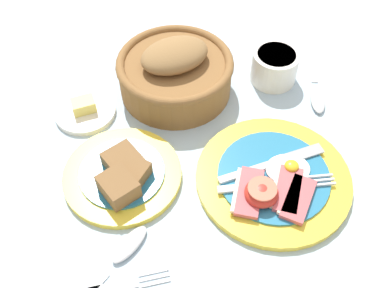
% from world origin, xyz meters
% --- Properties ---
extents(ground_plane, '(3.00, 3.00, 0.00)m').
position_xyz_m(ground_plane, '(0.00, 0.00, 0.00)').
color(ground_plane, '#A3BCD1').
extents(breakfast_plate, '(0.25, 0.25, 0.04)m').
position_xyz_m(breakfast_plate, '(0.06, -0.01, 0.01)').
color(breakfast_plate, yellow).
rests_on(breakfast_plate, ground_plane).
extents(bread_plate, '(0.19, 0.19, 0.05)m').
position_xyz_m(bread_plate, '(-0.17, 0.03, 0.01)').
color(bread_plate, yellow).
rests_on(bread_plate, ground_plane).
extents(sugar_cup, '(0.09, 0.09, 0.06)m').
position_xyz_m(sugar_cup, '(0.13, 0.22, 0.03)').
color(sugar_cup, white).
rests_on(sugar_cup, ground_plane).
extents(bread_basket, '(0.21, 0.21, 0.11)m').
position_xyz_m(bread_basket, '(-0.06, 0.23, 0.04)').
color(bread_basket, brown).
rests_on(bread_basket, ground_plane).
extents(butter_dish, '(0.11, 0.11, 0.03)m').
position_xyz_m(butter_dish, '(-0.23, 0.19, 0.01)').
color(butter_dish, silver).
rests_on(butter_dish, ground_plane).
extents(teaspoon_by_saucer, '(0.06, 0.19, 0.01)m').
position_xyz_m(teaspoon_by_saucer, '(0.20, 0.18, 0.01)').
color(teaspoon_by_saucer, silver).
rests_on(teaspoon_by_saucer, ground_plane).
extents(teaspoon_near_cup, '(0.15, 0.15, 0.01)m').
position_xyz_m(teaspoon_near_cup, '(-0.19, -0.10, 0.01)').
color(teaspoon_near_cup, silver).
rests_on(teaspoon_near_cup, ground_plane).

